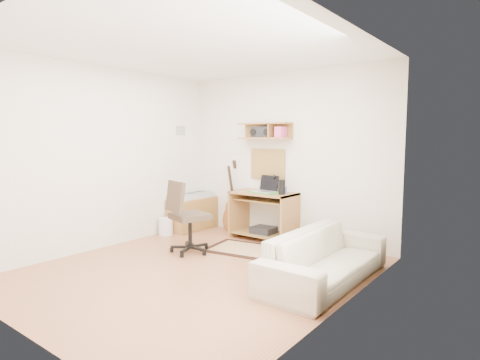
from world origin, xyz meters
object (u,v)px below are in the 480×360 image
Objects in this scene: cabinet at (192,214)px; sofa at (326,249)px; task_chair at (190,216)px; printer at (308,243)px; desk at (264,216)px.

sofa is (2.96, -0.94, 0.10)m from cabinet.
printer is at bearing 60.07° from task_chair.
cabinet is 3.11m from sofa.
cabinet is (-0.97, 1.04, -0.24)m from task_chair.
sofa is (1.99, 0.11, -0.14)m from task_chair.
task_chair is (-0.41, -1.22, 0.14)m from desk.
task_chair reaches higher than sofa.
printer is 1.32m from sofa.
task_chair is 0.54× the size of sofa.
task_chair is 1.74m from printer.
printer is at bearing 2.87° from cabinet.
task_chair is 1.13× the size of cabinet.
sofa is at bearing -30.50° from printer.
task_chair is 2.55× the size of printer.
sofa is at bearing 19.96° from task_chair.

